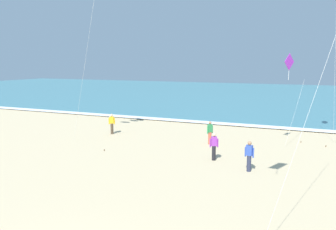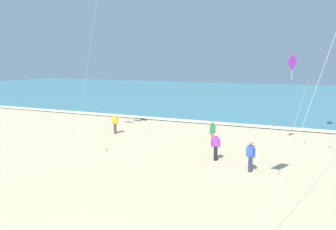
{
  "view_description": "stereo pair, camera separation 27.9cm",
  "coord_description": "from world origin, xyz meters",
  "px_view_note": "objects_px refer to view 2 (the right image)",
  "views": [
    {
      "loc": [
        5.67,
        -5.57,
        5.58
      ],
      "look_at": [
        -0.15,
        7.66,
        3.37
      ],
      "focal_mm": 37.25,
      "sensor_mm": 36.0,
      "label": 1
    },
    {
      "loc": [
        5.93,
        -5.46,
        5.58
      ],
      "look_at": [
        -0.15,
        7.66,
        3.37
      ],
      "focal_mm": 37.25,
      "sensor_mm": 36.0,
      "label": 2
    }
  ],
  "objects_px": {
    "bystander_yellow_top": "(115,123)",
    "bystander_purple_top": "(216,147)",
    "bystander_blue_top": "(251,156)",
    "kite_diamond_violet_distant": "(293,65)",
    "bystander_green_top": "(212,133)"
  },
  "relations": [
    {
      "from": "kite_diamond_violet_distant",
      "to": "bystander_green_top",
      "type": "bearing_deg",
      "value": -165.01
    },
    {
      "from": "kite_diamond_violet_distant",
      "to": "bystander_yellow_top",
      "type": "height_order",
      "value": "kite_diamond_violet_distant"
    },
    {
      "from": "kite_diamond_violet_distant",
      "to": "bystander_yellow_top",
      "type": "xyz_separation_m",
      "value": [
        -12.82,
        -1.05,
        -4.55
      ]
    },
    {
      "from": "kite_diamond_violet_distant",
      "to": "bystander_green_top",
      "type": "height_order",
      "value": "kite_diamond_violet_distant"
    },
    {
      "from": "bystander_yellow_top",
      "to": "bystander_green_top",
      "type": "height_order",
      "value": "same"
    },
    {
      "from": "kite_diamond_violet_distant",
      "to": "bystander_green_top",
      "type": "relative_size",
      "value": 3.84
    },
    {
      "from": "kite_diamond_violet_distant",
      "to": "bystander_green_top",
      "type": "xyz_separation_m",
      "value": [
        -4.82,
        -1.29,
        -4.55
      ]
    },
    {
      "from": "bystander_green_top",
      "to": "bystander_yellow_top",
      "type": "bearing_deg",
      "value": 178.3
    },
    {
      "from": "bystander_blue_top",
      "to": "bystander_yellow_top",
      "type": "xyz_separation_m",
      "value": [
        -11.58,
        5.16,
        0.0
      ]
    },
    {
      "from": "bystander_purple_top",
      "to": "bystander_blue_top",
      "type": "bearing_deg",
      "value": -29.52
    },
    {
      "from": "bystander_yellow_top",
      "to": "bystander_purple_top",
      "type": "xyz_separation_m",
      "value": [
        9.35,
        -3.89,
        0.0
      ]
    },
    {
      "from": "kite_diamond_violet_distant",
      "to": "bystander_purple_top",
      "type": "xyz_separation_m",
      "value": [
        -3.46,
        -4.94,
        -4.55
      ]
    },
    {
      "from": "bystander_blue_top",
      "to": "bystander_purple_top",
      "type": "relative_size",
      "value": 1.0
    },
    {
      "from": "kite_diamond_violet_distant",
      "to": "bystander_purple_top",
      "type": "relative_size",
      "value": 3.84
    },
    {
      "from": "bystander_yellow_top",
      "to": "bystander_purple_top",
      "type": "relative_size",
      "value": 1.0
    }
  ]
}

